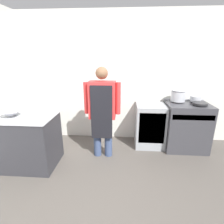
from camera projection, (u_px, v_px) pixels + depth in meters
name	position (u px, v px, depth m)	size (l,w,h in m)	color
ground_plane	(101.00, 208.00, 2.19)	(14.00, 14.00, 0.00)	#4C4742
wall_back	(112.00, 79.00, 3.75)	(8.00, 0.05, 2.70)	silver
prep_counter	(26.00, 141.00, 2.97)	(1.05, 0.74, 0.89)	#2D2D33
stove	(186.00, 126.00, 3.52)	(0.81, 0.67, 0.96)	#38383D
fridge_unit	(150.00, 125.00, 3.64)	(0.59, 0.59, 0.89)	#93999E
person_cook	(102.00, 108.00, 3.08)	(0.64, 0.24, 1.65)	#38476B
mixing_bowl	(11.00, 114.00, 2.78)	(0.31, 0.31, 0.10)	#B2B5BC
small_bowl	(13.00, 111.00, 2.97)	(0.20, 0.20, 0.07)	#B2B5BC
plastic_tub	(34.00, 116.00, 2.69)	(0.11, 0.11, 0.08)	silver
stock_pot	(178.00, 95.00, 3.46)	(0.28, 0.28, 0.24)	#B2B5BC
saute_pan	(200.00, 103.00, 3.25)	(0.27, 0.27, 0.04)	#262628
sauce_pot	(196.00, 99.00, 3.46)	(0.20, 0.20, 0.11)	#B2B5BC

